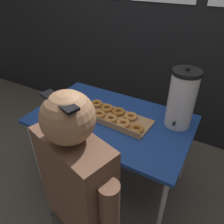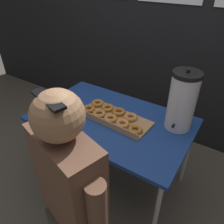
{
  "view_description": "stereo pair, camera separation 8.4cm",
  "coord_description": "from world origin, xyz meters",
  "px_view_note": "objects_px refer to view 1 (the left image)",
  "views": [
    {
      "loc": [
        0.69,
        -1.21,
        1.7
      ],
      "look_at": [
        0.01,
        0.0,
        0.76
      ],
      "focal_mm": 35.0,
      "sensor_mm": 36.0,
      "label": 1
    },
    {
      "loc": [
        0.77,
        -1.17,
        1.7
      ],
      "look_at": [
        0.01,
        0.0,
        0.76
      ],
      "focal_mm": 35.0,
      "sensor_mm": 36.0,
      "label": 2
    }
  ],
  "objects_px": {
    "donut_box": "(113,116)",
    "coffee_urn": "(182,99)",
    "cell_phone": "(57,119)",
    "person_seated": "(80,204)"
  },
  "relations": [
    {
      "from": "donut_box",
      "to": "coffee_urn",
      "type": "xyz_separation_m",
      "value": [
        0.46,
        0.18,
        0.2
      ]
    },
    {
      "from": "coffee_urn",
      "to": "cell_phone",
      "type": "distance_m",
      "value": 0.94
    },
    {
      "from": "donut_box",
      "to": "person_seated",
      "type": "xyz_separation_m",
      "value": [
        0.19,
        -0.7,
        -0.08
      ]
    },
    {
      "from": "coffee_urn",
      "to": "cell_phone",
      "type": "relative_size",
      "value": 2.84
    },
    {
      "from": "coffee_urn",
      "to": "person_seated",
      "type": "height_order",
      "value": "person_seated"
    },
    {
      "from": "donut_box",
      "to": "coffee_urn",
      "type": "relative_size",
      "value": 1.28
    },
    {
      "from": "coffee_urn",
      "to": "cell_phone",
      "type": "bearing_deg",
      "value": -153.5
    },
    {
      "from": "cell_phone",
      "to": "donut_box",
      "type": "bearing_deg",
      "value": 16.89
    },
    {
      "from": "donut_box",
      "to": "cell_phone",
      "type": "height_order",
      "value": "donut_box"
    },
    {
      "from": "donut_box",
      "to": "person_seated",
      "type": "relative_size",
      "value": 0.45
    }
  ]
}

